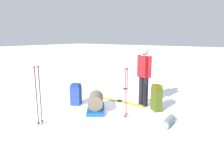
% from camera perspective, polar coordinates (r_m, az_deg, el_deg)
% --- Properties ---
extents(ground_plane, '(80.00, 80.00, 0.00)m').
position_cam_1_polar(ground_plane, '(6.26, 0.00, -6.27)').
color(ground_plane, white).
extents(skier_standing, '(0.33, 0.53, 1.70)m').
position_cam_1_polar(skier_standing, '(6.33, 8.33, 2.73)').
color(skier_standing, black).
rests_on(skier_standing, ground_plane).
extents(ski_pair_near, '(0.19, 1.82, 0.05)m').
position_cam_1_polar(ski_pair_near, '(6.83, 1.91, -4.57)').
color(ski_pair_near, gold).
rests_on(ski_pair_near, ground_plane).
extents(ski_pair_far, '(1.33, 1.45, 0.05)m').
position_cam_1_polar(ski_pair_far, '(8.38, 3.52, -1.39)').
color(ski_pair_far, silver).
rests_on(ski_pair_far, ground_plane).
extents(backpack_large_dark, '(0.36, 0.38, 0.72)m').
position_cam_1_polar(backpack_large_dark, '(6.07, 11.54, -3.64)').
color(backpack_large_dark, '#3F4B13').
rests_on(backpack_large_dark, ground_plane).
extents(backpack_bright, '(0.40, 0.39, 0.63)m').
position_cam_1_polar(backpack_bright, '(6.58, -9.39, -2.70)').
color(backpack_bright, navy).
rests_on(backpack_bright, ground_plane).
extents(ski_poles_planted_near, '(0.23, 0.12, 1.25)m').
position_cam_1_polar(ski_poles_planted_near, '(5.38, 3.73, -1.66)').
color(ski_poles_planted_near, maroon).
rests_on(ski_poles_planted_near, ground_plane).
extents(ski_poles_planted_far, '(0.19, 0.11, 1.37)m').
position_cam_1_polar(ski_poles_planted_far, '(5.18, -18.73, -2.20)').
color(ski_poles_planted_far, black).
rests_on(ski_poles_planted_far, ground_plane).
extents(gear_sled, '(1.07, 0.97, 0.49)m').
position_cam_1_polar(gear_sled, '(6.01, -4.26, -4.87)').
color(gear_sled, '#104996').
rests_on(gear_sled, ground_plane).
extents(sleeping_mat_rolled, '(0.56, 0.23, 0.18)m').
position_cam_1_polar(sleeping_mat_rolled, '(5.24, 14.52, -9.45)').
color(sleeping_mat_rolled, slate).
rests_on(sleeping_mat_rolled, ground_plane).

